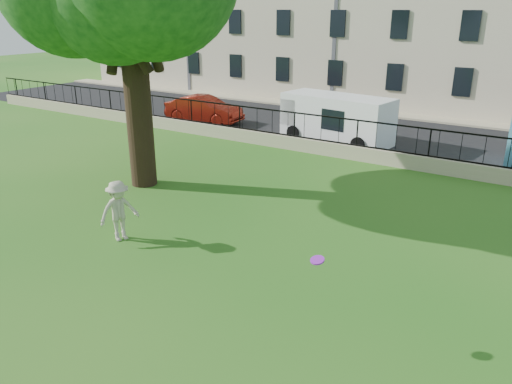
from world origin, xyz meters
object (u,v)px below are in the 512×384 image
Objects in this scene: man at (119,211)px; frisbee at (317,260)px; red_sedan at (204,109)px; white_van at (337,119)px.

man is 6.37× the size of frisbee.
man is at bearing -156.31° from red_sedan.
frisbee is at bearing -78.68° from man.
frisbee is 0.05× the size of white_van.
man is at bearing 170.88° from frisbee.
man is 13.37m from white_van.
red_sedan is (-14.09, 14.40, -0.95)m from frisbee.
frisbee is (6.50, -1.04, 0.82)m from man.
red_sedan is 0.84× the size of white_van.
red_sedan is (-7.59, 13.35, -0.13)m from man.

